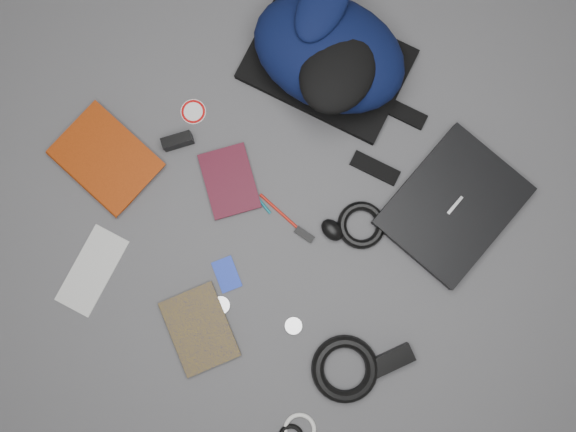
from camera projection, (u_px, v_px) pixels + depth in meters
ground at (288, 217)px, 1.67m from camera, size 4.00×4.00×0.00m
backpack at (329, 53)px, 1.61m from camera, size 0.53×0.61×0.21m
laptop at (453, 206)px, 1.66m from camera, size 0.44×0.37×0.04m
textbook_red at (81, 186)px, 1.67m from camera, size 0.26×0.32×0.03m
comic_book at (173, 340)px, 1.63m from camera, size 0.23×0.27×0.02m
envelope at (92, 270)px, 1.66m from camera, size 0.28×0.21×0.00m
dvd_case at (230, 181)px, 1.68m from camera, size 0.21×0.24×0.02m
compact_camera at (178, 141)px, 1.67m from camera, size 0.10×0.06×0.05m
sticker_disc at (193, 112)px, 1.70m from camera, size 0.10×0.10×0.00m
pen_teal at (255, 195)px, 1.68m from camera, size 0.01×0.15×0.01m
pen_red at (279, 211)px, 1.67m from camera, size 0.03×0.15×0.01m
id_badge at (227, 274)px, 1.66m from camera, size 0.09×0.11×0.00m
usb_black at (304, 234)px, 1.66m from camera, size 0.04×0.07×0.01m
mouse at (332, 230)px, 1.65m from camera, size 0.06×0.08×0.04m
headphone_left at (221, 305)px, 1.64m from camera, size 0.06×0.06×0.01m
headphone_right at (293, 326)px, 1.64m from camera, size 0.06×0.06×0.01m
cable_coil at (361, 225)px, 1.66m from camera, size 0.18×0.18×0.03m
power_brick at (392, 360)px, 1.62m from camera, size 0.13×0.08×0.03m
power_cord_coil at (345, 369)px, 1.62m from camera, size 0.23×0.23×0.04m
white_cable_coil at (300, 430)px, 1.61m from camera, size 0.11×0.11×0.01m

